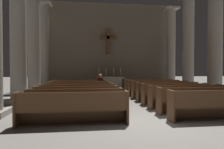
# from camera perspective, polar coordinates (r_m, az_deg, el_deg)

# --- Properties ---
(ground_plane) EXTENTS (80.00, 80.00, 0.00)m
(ground_plane) POSITION_cam_1_polar(r_m,az_deg,el_deg) (6.32, 10.26, -13.01)
(ground_plane) COLOR gray
(pew_left_row_1) EXTENTS (3.11, 0.50, 0.95)m
(pew_left_row_1) POSITION_cam_1_polar(r_m,az_deg,el_deg) (5.91, -10.78, -9.28)
(pew_left_row_1) COLOR brown
(pew_left_row_1) RESTS_ON ground
(pew_left_row_2) EXTENTS (3.11, 0.50, 0.95)m
(pew_left_row_2) POSITION_cam_1_polar(r_m,az_deg,el_deg) (6.89, -10.27, -7.75)
(pew_left_row_2) COLOR brown
(pew_left_row_2) RESTS_ON ground
(pew_left_row_3) EXTENTS (3.11, 0.50, 0.95)m
(pew_left_row_3) POSITION_cam_1_polar(r_m,az_deg,el_deg) (7.88, -9.89, -6.60)
(pew_left_row_3) COLOR brown
(pew_left_row_3) RESTS_ON ground
(pew_left_row_4) EXTENTS (3.11, 0.50, 0.95)m
(pew_left_row_4) POSITION_cam_1_polar(r_m,az_deg,el_deg) (8.88, -9.60, -5.71)
(pew_left_row_4) COLOR brown
(pew_left_row_4) RESTS_ON ground
(pew_left_row_5) EXTENTS (3.11, 0.50, 0.95)m
(pew_left_row_5) POSITION_cam_1_polar(r_m,az_deg,el_deg) (9.87, -9.37, -5.00)
(pew_left_row_5) COLOR brown
(pew_left_row_5) RESTS_ON ground
(pew_left_row_6) EXTENTS (3.11, 0.50, 0.95)m
(pew_left_row_6) POSITION_cam_1_polar(r_m,az_deg,el_deg) (10.87, -9.18, -4.42)
(pew_left_row_6) COLOR brown
(pew_left_row_6) RESTS_ON ground
(pew_left_row_7) EXTENTS (3.11, 0.50, 0.95)m
(pew_left_row_7) POSITION_cam_1_polar(r_m,az_deg,el_deg) (11.87, -9.02, -3.93)
(pew_left_row_7) COLOR brown
(pew_left_row_7) RESTS_ON ground
(pew_left_row_8) EXTENTS (3.11, 0.50, 0.95)m
(pew_left_row_8) POSITION_cam_1_polar(r_m,az_deg,el_deg) (12.87, -8.89, -3.52)
(pew_left_row_8) COLOR brown
(pew_left_row_8) RESTS_ON ground
(pew_right_row_1) EXTENTS (3.11, 0.50, 0.95)m
(pew_right_row_1) POSITION_cam_1_polar(r_m,az_deg,el_deg) (7.16, 27.63, -7.54)
(pew_right_row_1) COLOR brown
(pew_right_row_1) RESTS_ON ground
(pew_right_row_2) EXTENTS (3.11, 0.50, 0.95)m
(pew_right_row_2) POSITION_cam_1_polar(r_m,az_deg,el_deg) (7.99, 23.48, -6.58)
(pew_right_row_2) COLOR brown
(pew_right_row_2) RESTS_ON ground
(pew_right_row_3) EXTENTS (3.11, 0.50, 0.95)m
(pew_right_row_3) POSITION_cam_1_polar(r_m,az_deg,el_deg) (8.86, 20.15, -5.78)
(pew_right_row_3) COLOR brown
(pew_right_row_3) RESTS_ON ground
(pew_right_row_4) EXTENTS (3.11, 0.50, 0.95)m
(pew_right_row_4) POSITION_cam_1_polar(r_m,az_deg,el_deg) (9.76, 17.42, -5.12)
(pew_right_row_4) COLOR brown
(pew_right_row_4) RESTS_ON ground
(pew_right_row_5) EXTENTS (3.11, 0.50, 0.95)m
(pew_right_row_5) POSITION_cam_1_polar(r_m,az_deg,el_deg) (10.67, 15.16, -4.55)
(pew_right_row_5) COLOR brown
(pew_right_row_5) RESTS_ON ground
(pew_right_row_6) EXTENTS (3.11, 0.50, 0.95)m
(pew_right_row_6) POSITION_cam_1_polar(r_m,az_deg,el_deg) (11.60, 13.26, -4.07)
(pew_right_row_6) COLOR brown
(pew_right_row_6) RESTS_ON ground
(pew_right_row_7) EXTENTS (3.11, 0.50, 0.95)m
(pew_right_row_7) POSITION_cam_1_polar(r_m,az_deg,el_deg) (12.54, 11.65, -3.66)
(pew_right_row_7) COLOR brown
(pew_right_row_7) RESTS_ON ground
(pew_right_row_8) EXTENTS (3.11, 0.50, 0.95)m
(pew_right_row_8) POSITION_cam_1_polar(r_m,az_deg,el_deg) (13.49, 10.26, -3.30)
(pew_right_row_8) COLOR brown
(pew_right_row_8) RESTS_ON ground
(column_left_second) EXTENTS (1.12, 1.12, 6.61)m
(column_left_second) POSITION_cam_1_polar(r_m,az_deg,el_deg) (10.76, -24.79, 10.06)
(column_left_second) COLOR #9E998E
(column_left_second) RESTS_ON ground
(column_right_second) EXTENTS (1.12, 1.12, 6.61)m
(column_right_second) POSITION_cam_1_polar(r_m,az_deg,el_deg) (12.38, 26.92, 8.88)
(column_right_second) COLOR #9E998E
(column_right_second) RESTS_ON ground
(column_left_third) EXTENTS (1.12, 1.12, 6.61)m
(column_left_third) POSITION_cam_1_polar(r_m,az_deg,el_deg) (13.51, -21.09, 8.28)
(column_left_third) COLOR #9E998E
(column_left_third) RESTS_ON ground
(column_right_third) EXTENTS (1.12, 1.12, 6.61)m
(column_right_third) POSITION_cam_1_polar(r_m,az_deg,el_deg) (14.83, 20.60, 7.66)
(column_right_third) COLOR #9E998E
(column_right_third) RESTS_ON ground
(column_left_fourth) EXTENTS (1.12, 1.12, 6.61)m
(column_left_fourth) POSITION_cam_1_polar(r_m,az_deg,el_deg) (16.30, -18.66, 7.09)
(column_left_fourth) COLOR #9E998E
(column_left_fourth) RESTS_ON ground
(column_right_fourth) EXTENTS (1.12, 1.12, 6.61)m
(column_right_fourth) POSITION_cam_1_polar(r_m,az_deg,el_deg) (17.41, 16.13, 6.74)
(column_right_fourth) COLOR #9E998E
(column_right_fourth) RESTS_ON ground
(altar) EXTENTS (2.20, 0.90, 1.01)m
(altar) POSITION_cam_1_polar(r_m,az_deg,el_deg) (15.88, -0.60, -2.38)
(altar) COLOR #A8A399
(altar) RESTS_ON ground
(candlestick_outer_left) EXTENTS (0.16, 0.16, 0.71)m
(candlestick_outer_left) POSITION_cam_1_polar(r_m,az_deg,el_deg) (15.77, -3.67, 0.15)
(candlestick_outer_left) COLOR #B79338
(candlestick_outer_left) RESTS_ON altar
(candlestick_inner_left) EXTENTS (0.16, 0.16, 0.71)m
(candlestick_inner_left) POSITION_cam_1_polar(r_m,az_deg,el_deg) (15.82, -1.68, 0.16)
(candlestick_inner_left) COLOR #B79338
(candlestick_inner_left) RESTS_ON altar
(candlestick_inner_right) EXTENTS (0.16, 0.16, 0.71)m
(candlestick_inner_right) POSITION_cam_1_polar(r_m,az_deg,el_deg) (15.89, 0.48, 0.16)
(candlestick_inner_right) COLOR #B79338
(candlestick_inner_right) RESTS_ON altar
(candlestick_outer_right) EXTENTS (0.16, 0.16, 0.71)m
(candlestick_outer_right) POSITION_cam_1_polar(r_m,az_deg,el_deg) (15.97, 2.43, 0.17)
(candlestick_outer_right) COLOR #B79338
(candlestick_outer_right) RESTS_ON altar
(apse_with_cross) EXTENTS (11.25, 0.51, 7.21)m
(apse_with_cross) POSITION_cam_1_polar(r_m,az_deg,el_deg) (17.56, -1.22, 8.02)
(apse_with_cross) COLOR #706656
(apse_with_cross) RESTS_ON ground
(lectern) EXTENTS (0.44, 0.36, 1.15)m
(lectern) POSITION_cam_1_polar(r_m,az_deg,el_deg) (14.59, -4.39, -2.66)
(lectern) COLOR brown
(lectern) RESTS_ON ground
(lone_worshipper) EXTENTS (0.32, 0.43, 1.32)m
(lone_worshipper) POSITION_cam_1_polar(r_m,az_deg,el_deg) (11.91, -3.32, -2.86)
(lone_worshipper) COLOR #26262B
(lone_worshipper) RESTS_ON ground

